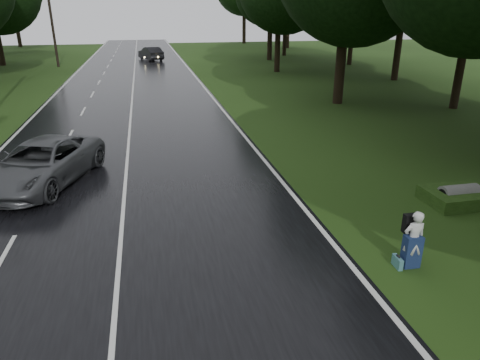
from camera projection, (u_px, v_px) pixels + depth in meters
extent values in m
plane|color=#234013|center=(117.00, 290.00, 10.20)|extent=(160.00, 160.00, 0.00)
cube|color=black|center=(131.00, 109.00, 28.38)|extent=(12.00, 140.00, 0.04)
cube|color=silver|center=(131.00, 109.00, 28.37)|extent=(0.12, 140.00, 0.01)
imported|color=#494B4E|center=(42.00, 163.00, 16.03)|extent=(4.47, 6.30, 1.60)
imported|color=black|center=(151.00, 53.00, 55.25)|extent=(3.24, 5.25, 1.63)
imported|color=silver|center=(414.00, 239.00, 10.86)|extent=(0.57, 0.39, 1.54)
cube|color=navy|center=(412.00, 251.00, 10.98)|extent=(0.44, 0.30, 0.86)
cube|color=black|center=(410.00, 223.00, 10.94)|extent=(0.36, 0.20, 0.49)
cube|color=teal|center=(397.00, 262.00, 11.04)|extent=(0.14, 0.41, 0.29)
cylinder|color=slate|center=(457.00, 203.00, 14.77)|extent=(1.29, 0.65, 0.65)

